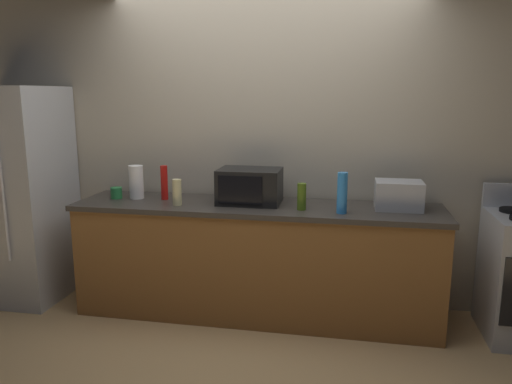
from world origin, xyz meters
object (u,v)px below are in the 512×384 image
Objects in this scene: refrigerator at (19,195)px; mug_green at (116,193)px; bottle_hot_sauce at (164,183)px; bottle_spray_cleaner at (342,193)px; microwave at (250,186)px; toaster_oven at (399,195)px; paper_towel_roll at (136,182)px; bottle_hand_soap at (177,192)px; bottle_olive_oil at (302,197)px.

refrigerator is 19.56× the size of mug_green.
bottle_spray_cleaner reaches higher than bottle_hot_sauce.
microwave reaches higher than mug_green.
toaster_oven is 1.15× the size of bottle_spray_cleaner.
bottle_hot_sauce is 0.41m from mug_green.
bottle_spray_cleaner is at bearing -15.59° from microwave.
microwave is 1.78× the size of paper_towel_roll.
bottle_hand_soap is at bearing -46.41° from bottle_hot_sauce.
paper_towel_roll is at bearing 173.08° from bottle_spray_cleaner.
bottle_spray_cleaner is 1.83m from mug_green.
bottle_hot_sauce reaches higher than bottle_olive_oil.
bottle_hot_sauce is at bearing 133.59° from bottle_hand_soap.
bottle_spray_cleaner is (1.24, -0.02, 0.05)m from bottle_hand_soap.
microwave is at bearing 1.38° from refrigerator.
mug_green is at bearing -178.26° from microwave.
refrigerator is 6.54× the size of bottle_hot_sauce.
bottle_hot_sauce is 1.43m from bottle_spray_cleaner.
bottle_hot_sauce is at bearing 5.19° from mug_green.
mug_green is at bearing -174.81° from bottle_hot_sauce.
bottle_hot_sauce is (0.24, 0.00, 0.00)m from paper_towel_roll.
mug_green is (-0.16, -0.04, -0.09)m from paper_towel_roll.
bottle_olive_oil is at bearing 170.36° from bottle_spray_cleaner.
toaster_oven is at bearing 12.96° from bottle_olive_oil.
bottle_hot_sauce reaches higher than paper_towel_roll.
refrigerator reaches higher than paper_towel_roll.
toaster_oven is (1.12, 0.01, -0.03)m from microwave.
mug_green is (-0.40, -0.04, -0.09)m from bottle_hot_sauce.
bottle_hand_soap is at bearing 179.02° from bottle_spray_cleaner.
bottle_hand_soap is 0.68× the size of bottle_spray_cleaner.
microwave reaches higher than toaster_oven.
refrigerator is 9.07× the size of bottle_olive_oil.
toaster_oven is 3.69× the size of mug_green.
paper_towel_roll is 1.67m from bottle_spray_cleaner.
bottle_hand_soap reaches higher than bottle_olive_oil.
bottle_olive_oil is (1.12, -0.15, -0.04)m from bottle_hot_sauce.
paper_towel_roll is at bearing 12.49° from mug_green.
refrigerator is 1.47m from bottle_hand_soap.
bottle_hot_sauce is at bearing 2.27° from refrigerator.
mug_green is (-0.57, 0.14, -0.06)m from bottle_hand_soap.
paper_towel_roll is (1.05, 0.05, 0.13)m from refrigerator.
toaster_oven is at bearing 0.62° from microwave.
toaster_oven is at bearing 6.55° from bottle_hand_soap.
paper_towel_roll is 1.34× the size of bottle_hand_soap.
toaster_oven is 1.66m from bottle_hand_soap.
microwave is 0.74m from bottle_spray_cleaner.
microwave is at bearing -0.24° from bottle_hot_sauce.
refrigerator is 6.67× the size of paper_towel_roll.
bottle_hot_sauce is 2.99× the size of mug_green.
microwave reaches higher than bottle_hand_soap.
microwave is 2.38× the size of bottle_hand_soap.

